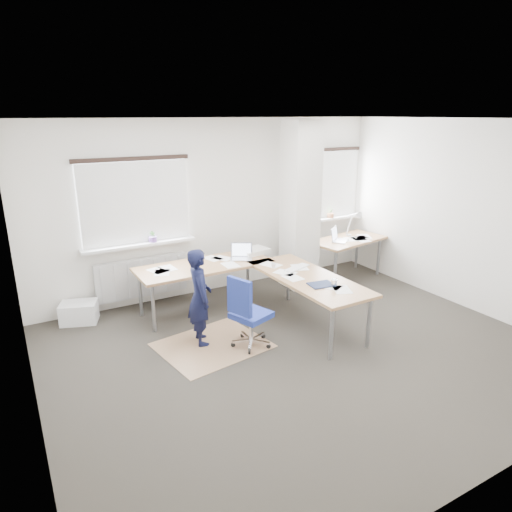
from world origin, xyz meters
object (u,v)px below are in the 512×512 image
desk_main (256,272)px  desk_side (348,241)px  task_chair (249,327)px  person (200,297)px

desk_main → desk_side: desk_side is taller
task_chair → person: bearing=120.4°
desk_side → task_chair: (-2.76, -1.38, -0.42)m
desk_main → person: person is taller
desk_main → desk_side: bearing=15.1°
desk_side → task_chair: desk_side is taller
task_chair → person: size_ratio=0.76×
task_chair → desk_side: bearing=7.2°
person → desk_side: bearing=-63.6°
desk_main → desk_side: size_ratio=1.74×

